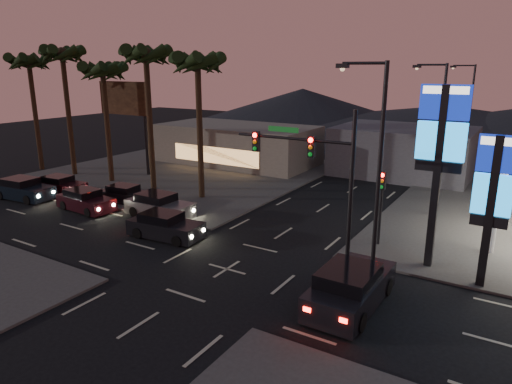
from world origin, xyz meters
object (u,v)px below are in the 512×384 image
Objects in this scene: suv_station at (350,288)px; traffic_signal_mast at (316,168)px; car_lane_b_front at (159,206)px; car_lane_b_mid at (126,195)px; car_lane_a_mid at (85,201)px; car_lane_b_rear at (60,185)px; car_lane_a_rear at (23,189)px; car_lane_a_front at (165,226)px; pylon_sign_tall at (441,141)px; pylon_sign_short at (493,189)px.

traffic_signal_mast is at bearing 140.65° from suv_station.
car_lane_b_mid is (-4.32, 1.08, -0.11)m from car_lane_b_front.
car_lane_a_mid is 1.06× the size of car_lane_b_rear.
car_lane_b_rear reaches higher than car_lane_b_mid.
car_lane_a_mid reaches higher than car_lane_b_rear.
car_lane_a_rear is 1.19× the size of car_lane_b_mid.
car_lane_a_mid is 6.47m from car_lane_a_rear.
car_lane_a_rear is at bearing 177.98° from car_lane_a_front.
car_lane_a_front is 1.01× the size of car_lane_a_mid.
car_lane_a_front reaches higher than car_lane_b_rear.
car_lane_a_mid is at bearing 172.58° from car_lane_a_front.
suv_station is at bearing -10.95° from car_lane_b_rear.
pylon_sign_tall is 2.11× the size of car_lane_b_mid.
car_lane_a_rear is 2.70m from car_lane_b_rear.
car_lane_a_front is at bearing -7.42° from car_lane_a_mid.
pylon_sign_short is 1.64× the size of car_lane_b_mid.
car_lane_a_mid is at bearing 177.23° from traffic_signal_mast.
pylon_sign_tall reaches higher than suv_station.
pylon_sign_tall is 1.12× the size of traffic_signal_mast.
pylon_sign_short is 0.88× the size of traffic_signal_mast.
car_lane_b_rear is at bearing 178.39° from car_lane_b_front.
pylon_sign_tall is at bearing 158.20° from pylon_sign_short.
pylon_sign_short is 1.43× the size of car_lane_b_front.
car_lane_b_rear is (-23.32, 2.79, -4.58)m from traffic_signal_mast.
car_lane_b_rear is at bearing 179.47° from pylon_sign_short.
suv_station is (19.51, -5.82, 0.21)m from car_lane_b_mid.
traffic_signal_mast reaches higher than suv_station.
pylon_sign_short is at bearing 19.13° from traffic_signal_mast.
suv_station is (-4.50, -4.76, -3.82)m from pylon_sign_short.
suv_station is (20.62, -3.11, 0.15)m from car_lane_a_mid.
pylon_sign_tall is 22.27m from car_lane_b_mid.
car_lane_a_front is at bearing -165.20° from pylon_sign_tall.
pylon_sign_tall is 1.83× the size of car_lane_b_front.
car_lane_b_mid is (1.11, 2.71, -0.06)m from car_lane_a_mid.
car_lane_a_front is 8.51m from car_lane_a_mid.
car_lane_a_front is 0.86× the size of suv_station.
car_lane_b_front is (-12.45, 2.49, -4.49)m from traffic_signal_mast.
car_lane_a_rear is at bearing 179.31° from traffic_signal_mast.
car_lane_a_rear is (-29.06, -3.22, -5.65)m from pylon_sign_tall.
pylon_sign_tall is 1.91× the size of car_lane_a_front.
pylon_sign_tall is 6.02m from traffic_signal_mast.
pylon_sign_tall is 1.66× the size of suv_station.
suv_station is at bearing -16.62° from car_lane_b_mid.
car_lane_a_rear is at bearing -174.91° from car_lane_a_mid.
car_lane_b_mid is at bearing 23.48° from car_lane_a_rear.
car_lane_a_mid is 20.85m from suv_station.
car_lane_b_front is (-17.19, -1.02, -5.66)m from pylon_sign_tall.
pylon_sign_short is 31.88m from car_lane_a_rear.
pylon_sign_short is 1.59× the size of car_lane_b_rear.
car_lane_b_mid is at bearing 167.97° from traffic_signal_mast.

